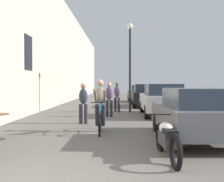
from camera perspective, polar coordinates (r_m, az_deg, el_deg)
building_facade_left at (r=18.56m, az=-13.51°, el=9.53°), size 0.54×68.00×8.39m
cyclist_on_bicycle at (r=8.98m, az=-2.45°, el=-3.36°), size 0.52×1.76×1.74m
pedestrian_near at (r=10.95m, az=-5.90°, el=-2.05°), size 0.34×0.24×1.60m
pedestrian_mid at (r=13.27m, az=-0.60°, el=-1.31°), size 0.38×0.30×1.65m
pedestrian_far at (r=15.72m, az=1.03°, el=-0.85°), size 0.37×0.29×1.67m
street_lamp at (r=15.47m, az=3.71°, el=7.15°), size 0.32×0.32×4.90m
parked_car_nearest at (r=8.05m, az=16.08°, el=-4.39°), size 1.75×4.08×1.45m
parked_car_second at (r=13.96m, az=10.05°, el=-1.67°), size 1.91×4.43×1.57m
parked_car_third at (r=19.48m, az=6.87°, el=-0.81°), size 1.94×4.43×1.56m
parked_car_fourth at (r=24.69m, az=5.55°, el=-0.44°), size 1.90×4.25×1.49m
parked_motorcycle at (r=6.02m, az=11.20°, el=-9.63°), size 0.62×2.15×0.92m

